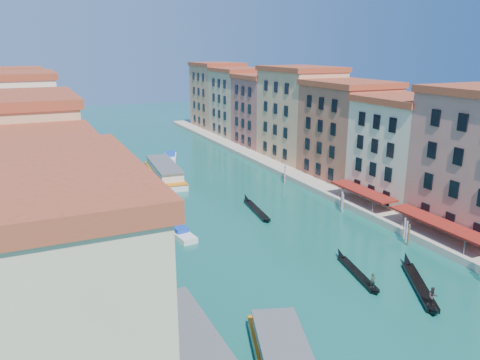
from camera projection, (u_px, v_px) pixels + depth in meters
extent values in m
cube|color=#C3B285|center=(33.00, 345.00, 25.77)|extent=(12.00, 16.00, 18.00)
cube|color=brown|center=(10.00, 180.00, 23.18)|extent=(12.80, 16.40, 1.00)
cube|color=#D1BF84|center=(28.00, 248.00, 39.46)|extent=(12.00, 15.00, 17.00)
cube|color=brown|center=(14.00, 144.00, 37.00)|extent=(12.80, 15.40, 1.00)
cube|color=tan|center=(24.00, 187.00, 53.17)|extent=(12.00, 17.00, 19.00)
cube|color=brown|center=(12.00, 99.00, 50.45)|extent=(12.80, 17.40, 1.00)
cube|color=#D2AB83|center=(24.00, 168.00, 67.06)|extent=(12.00, 14.00, 16.50)
cube|color=brown|center=(16.00, 106.00, 64.68)|extent=(12.80, 14.40, 1.00)
cube|color=beige|center=(21.00, 137.00, 80.57)|extent=(12.00, 18.00, 20.00)
cube|color=brown|center=(13.00, 75.00, 77.71)|extent=(12.80, 18.40, 1.00)
cube|color=tan|center=(21.00, 129.00, 95.77)|extent=(12.00, 16.00, 17.50)
cube|color=brown|center=(15.00, 83.00, 93.25)|extent=(12.80, 16.40, 1.00)
cube|color=tan|center=(21.00, 117.00, 109.18)|extent=(12.00, 15.00, 18.50)
cube|color=brown|center=(15.00, 74.00, 106.52)|extent=(12.80, 15.40, 1.00)
cube|color=tan|center=(20.00, 108.00, 123.10)|extent=(12.00, 17.00, 19.00)
cube|color=brown|center=(15.00, 69.00, 120.37)|extent=(12.80, 17.40, 1.00)
cube|color=beige|center=(403.00, 154.00, 75.59)|extent=(12.00, 14.00, 16.50)
cube|color=brown|center=(409.00, 100.00, 73.20)|extent=(12.80, 14.40, 1.00)
cube|color=#9E533B|center=(347.00, 134.00, 88.50)|extent=(12.00, 16.00, 18.00)
cube|color=brown|center=(350.00, 83.00, 85.91)|extent=(12.80, 16.40, 1.00)
cube|color=tan|center=(299.00, 117.00, 103.08)|extent=(12.00, 18.00, 20.00)
cube|color=brown|center=(301.00, 69.00, 100.22)|extent=(12.80, 18.40, 1.00)
cube|color=#A0544B|center=(265.00, 114.00, 117.85)|extent=(12.00, 15.00, 17.50)
cube|color=brown|center=(265.00, 76.00, 115.33)|extent=(12.80, 15.40, 1.00)
cube|color=tan|center=(239.00, 105.00, 131.26)|extent=(12.00, 16.00, 18.50)
cube|color=brown|center=(239.00, 70.00, 128.60)|extent=(12.80, 16.40, 1.00)
cube|color=#B37956|center=(217.00, 98.00, 145.55)|extent=(12.00, 17.00, 19.50)
cube|color=brown|center=(217.00, 64.00, 142.75)|extent=(12.80, 17.40, 1.00)
cube|color=#AEA08C|center=(280.00, 169.00, 97.21)|extent=(4.00, 140.00, 1.00)
cube|color=maroon|center=(440.00, 223.00, 60.34)|extent=(3.20, 15.30, 0.25)
cylinder|color=#565658|center=(464.00, 251.00, 55.72)|extent=(0.12, 0.12, 3.00)
cylinder|color=#565658|center=(402.00, 223.00, 64.64)|extent=(0.12, 0.12, 3.00)
cube|color=maroon|center=(363.00, 191.00, 73.88)|extent=(3.20, 12.60, 0.25)
cylinder|color=#565658|center=(372.00, 209.00, 70.06)|extent=(0.12, 0.12, 3.00)
cylinder|color=#565658|center=(339.00, 194.00, 77.40)|extent=(0.12, 0.12, 3.00)
cube|color=#565658|center=(186.00, 345.00, 34.79)|extent=(5.40, 16.40, 0.30)
cylinder|color=#523B1C|center=(408.00, 236.00, 60.62)|extent=(0.24, 0.24, 3.20)
cylinder|color=#523B1C|center=(406.00, 233.00, 61.74)|extent=(0.24, 0.24, 3.20)
cylinder|color=#523B1C|center=(404.00, 229.00, 62.85)|extent=(0.24, 0.24, 3.20)
cylinder|color=#523B1C|center=(343.00, 204.00, 72.86)|extent=(0.24, 0.24, 3.20)
cylinder|color=#523B1C|center=(342.00, 202.00, 73.98)|extent=(0.24, 0.24, 3.20)
cylinder|color=#523B1C|center=(341.00, 200.00, 75.09)|extent=(0.24, 0.24, 3.20)
cylinder|color=#523B1C|center=(285.00, 177.00, 88.59)|extent=(0.24, 0.24, 3.20)
cylinder|color=#523B1C|center=(285.00, 175.00, 89.71)|extent=(0.24, 0.24, 3.20)
cylinder|color=#523B1C|center=(285.00, 173.00, 90.82)|extent=(0.24, 0.24, 3.20)
cylinder|color=#523B1C|center=(142.00, 349.00, 37.88)|extent=(0.24, 0.24, 3.20)
cube|color=silver|center=(165.00, 175.00, 92.15)|extent=(6.10, 20.54, 1.21)
cube|color=silver|center=(164.00, 169.00, 91.79)|extent=(5.28, 16.46, 1.62)
cube|color=#565658|center=(164.00, 164.00, 91.53)|extent=(5.62, 16.99, 0.25)
cube|color=orange|center=(164.00, 172.00, 92.00)|extent=(6.15, 20.54, 0.25)
cube|color=black|center=(357.00, 274.00, 52.86)|extent=(2.81, 8.47, 0.42)
cone|color=black|center=(340.00, 254.00, 57.17)|extent=(1.23, 2.02, 1.58)
cone|color=black|center=(378.00, 292.00, 48.38)|extent=(1.16, 1.70, 1.39)
imported|color=#273124|center=(373.00, 281.00, 49.24)|extent=(0.66, 0.50, 1.62)
cube|color=black|center=(419.00, 286.00, 50.03)|extent=(6.17, 9.44, 0.51)
cone|color=black|center=(406.00, 259.00, 55.33)|extent=(2.02, 2.48, 1.90)
cone|color=black|center=(436.00, 312.00, 44.52)|extent=(1.82, 2.14, 1.67)
imported|color=#2C2525|center=(433.00, 297.00, 45.59)|extent=(1.19, 1.11, 1.95)
cube|color=black|center=(256.00, 210.00, 73.31)|extent=(2.43, 9.64, 0.48)
cone|color=black|center=(246.00, 198.00, 78.09)|extent=(1.23, 2.24, 1.79)
cone|color=black|center=(268.00, 220.00, 68.34)|extent=(1.18, 1.88, 1.57)
cube|color=white|center=(181.00, 234.00, 63.66)|extent=(2.87, 6.75, 0.75)
cube|color=#163FB4|center=(179.00, 228.00, 63.86)|extent=(2.02, 3.00, 0.65)
cube|color=white|center=(170.00, 158.00, 107.29)|extent=(4.90, 8.39, 0.91)
cube|color=#163FB4|center=(170.00, 154.00, 107.62)|extent=(3.03, 3.90, 0.80)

